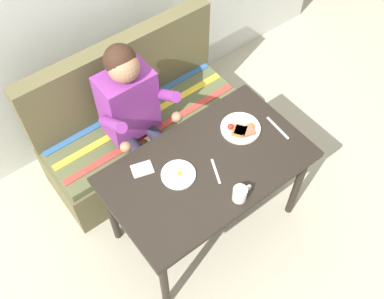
{
  "coord_description": "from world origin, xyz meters",
  "views": [
    {
      "loc": [
        -0.95,
        -1.09,
        2.9
      ],
      "look_at": [
        0.0,
        0.15,
        0.72
      ],
      "focal_mm": 42.25,
      "sensor_mm": 36.0,
      "label": 1
    }
  ],
  "objects_px": {
    "couch": "(141,126)",
    "table": "(207,173)",
    "coffee_mug": "(241,193)",
    "plate_eggs": "(178,174)",
    "napkin": "(142,169)",
    "fork": "(216,171)",
    "knife": "(278,128)",
    "person": "(135,112)",
    "plate_breakfast": "(241,129)"
  },
  "relations": [
    {
      "from": "coffee_mug",
      "to": "plate_eggs",
      "type": "bearing_deg",
      "value": 119.6
    },
    {
      "from": "person",
      "to": "plate_eggs",
      "type": "bearing_deg",
      "value": -96.3
    },
    {
      "from": "table",
      "to": "couch",
      "type": "distance_m",
      "value": 0.83
    },
    {
      "from": "person",
      "to": "coffee_mug",
      "type": "distance_m",
      "value": 0.87
    },
    {
      "from": "couch",
      "to": "plate_eggs",
      "type": "height_order",
      "value": "couch"
    },
    {
      "from": "plate_eggs",
      "to": "napkin",
      "type": "distance_m",
      "value": 0.21
    },
    {
      "from": "plate_eggs",
      "to": "napkin",
      "type": "xyz_separation_m",
      "value": [
        -0.14,
        0.16,
        -0.01
      ]
    },
    {
      "from": "plate_breakfast",
      "to": "napkin",
      "type": "bearing_deg",
      "value": 168.55
    },
    {
      "from": "couch",
      "to": "coffee_mug",
      "type": "distance_m",
      "value": 1.13
    },
    {
      "from": "fork",
      "to": "knife",
      "type": "relative_size",
      "value": 0.85
    },
    {
      "from": "napkin",
      "to": "fork",
      "type": "bearing_deg",
      "value": -39.58
    },
    {
      "from": "couch",
      "to": "table",
      "type": "bearing_deg",
      "value": -90.0
    },
    {
      "from": "plate_eggs",
      "to": "coffee_mug",
      "type": "xyz_separation_m",
      "value": [
        0.18,
        -0.32,
        0.04
      ]
    },
    {
      "from": "couch",
      "to": "coffee_mug",
      "type": "height_order",
      "value": "couch"
    },
    {
      "from": "couch",
      "to": "coffee_mug",
      "type": "xyz_separation_m",
      "value": [
        0.01,
        -1.04,
        0.45
      ]
    },
    {
      "from": "plate_eggs",
      "to": "knife",
      "type": "height_order",
      "value": "plate_eggs"
    },
    {
      "from": "couch",
      "to": "coffee_mug",
      "type": "bearing_deg",
      "value": -89.62
    },
    {
      "from": "plate_eggs",
      "to": "knife",
      "type": "xyz_separation_m",
      "value": [
        0.69,
        -0.1,
        -0.01
      ]
    },
    {
      "from": "person",
      "to": "knife",
      "type": "xyz_separation_m",
      "value": [
        0.63,
        -0.64,
        -0.01
      ]
    },
    {
      "from": "couch",
      "to": "person",
      "type": "height_order",
      "value": "person"
    },
    {
      "from": "person",
      "to": "plate_eggs",
      "type": "height_order",
      "value": "person"
    },
    {
      "from": "table",
      "to": "napkin",
      "type": "distance_m",
      "value": 0.39
    },
    {
      "from": "person",
      "to": "coffee_mug",
      "type": "bearing_deg",
      "value": -81.87
    },
    {
      "from": "plate_breakfast",
      "to": "coffee_mug",
      "type": "relative_size",
      "value": 2.07
    },
    {
      "from": "table",
      "to": "coffee_mug",
      "type": "bearing_deg",
      "value": -88.56
    },
    {
      "from": "couch",
      "to": "napkin",
      "type": "relative_size",
      "value": 11.93
    },
    {
      "from": "plate_eggs",
      "to": "coffee_mug",
      "type": "relative_size",
      "value": 1.69
    },
    {
      "from": "table",
      "to": "coffee_mug",
      "type": "distance_m",
      "value": 0.3
    },
    {
      "from": "table",
      "to": "person",
      "type": "bearing_deg",
      "value": 101.17
    },
    {
      "from": "coffee_mug",
      "to": "knife",
      "type": "xyz_separation_m",
      "value": [
        0.5,
        0.23,
        -0.04
      ]
    },
    {
      "from": "napkin",
      "to": "fork",
      "type": "height_order",
      "value": "napkin"
    },
    {
      "from": "plate_eggs",
      "to": "fork",
      "type": "height_order",
      "value": "plate_eggs"
    },
    {
      "from": "coffee_mug",
      "to": "napkin",
      "type": "height_order",
      "value": "coffee_mug"
    },
    {
      "from": "plate_breakfast",
      "to": "coffee_mug",
      "type": "bearing_deg",
      "value": -131.63
    },
    {
      "from": "couch",
      "to": "plate_eggs",
      "type": "xyz_separation_m",
      "value": [
        -0.18,
        -0.72,
        0.41
      ]
    },
    {
      "from": "plate_breakfast",
      "to": "coffee_mug",
      "type": "distance_m",
      "value": 0.47
    },
    {
      "from": "table",
      "to": "plate_eggs",
      "type": "height_order",
      "value": "plate_eggs"
    },
    {
      "from": "table",
      "to": "plate_eggs",
      "type": "xyz_separation_m",
      "value": [
        -0.18,
        0.05,
        0.09
      ]
    },
    {
      "from": "couch",
      "to": "plate_eggs",
      "type": "distance_m",
      "value": 0.84
    },
    {
      "from": "plate_eggs",
      "to": "knife",
      "type": "relative_size",
      "value": 1.0
    },
    {
      "from": "couch",
      "to": "knife",
      "type": "xyz_separation_m",
      "value": [
        0.51,
        -0.81,
        0.4
      ]
    },
    {
      "from": "plate_eggs",
      "to": "knife",
      "type": "bearing_deg",
      "value": -8.04
    },
    {
      "from": "couch",
      "to": "person",
      "type": "bearing_deg",
      "value": -123.67
    },
    {
      "from": "coffee_mug",
      "to": "couch",
      "type": "bearing_deg",
      "value": 90.38
    },
    {
      "from": "plate_eggs",
      "to": "coffee_mug",
      "type": "distance_m",
      "value": 0.37
    },
    {
      "from": "plate_eggs",
      "to": "coffee_mug",
      "type": "bearing_deg",
      "value": -60.4
    },
    {
      "from": "plate_breakfast",
      "to": "napkin",
      "type": "distance_m",
      "value": 0.65
    },
    {
      "from": "table",
      "to": "coffee_mug",
      "type": "height_order",
      "value": "coffee_mug"
    },
    {
      "from": "table",
      "to": "plate_eggs",
      "type": "distance_m",
      "value": 0.2
    },
    {
      "from": "person",
      "to": "couch",
      "type": "bearing_deg",
      "value": 56.33
    }
  ]
}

